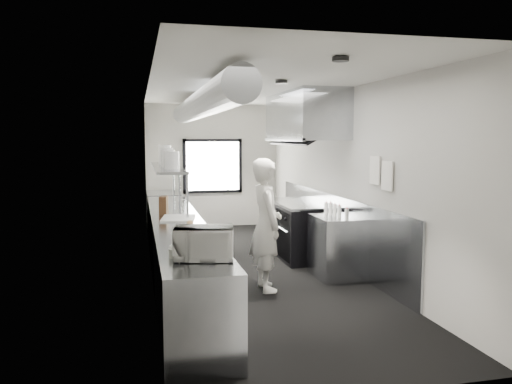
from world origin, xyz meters
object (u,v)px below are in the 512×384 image
pass_shelf (167,168)px  squeeze_bottle_a (347,214)px  line_cook (266,224)px  small_plate (190,227)px  plate_stack_a (172,160)px  plate_stack_b (168,159)px  knife_block (164,205)px  deli_tub_a (175,253)px  squeeze_bottle_b (339,212)px  exhaust_hood (305,117)px  deli_tub_b (176,250)px  far_work_table (164,214)px  plate_stack_c (167,157)px  range (300,229)px  squeeze_bottle_c (335,210)px  cutting_board (178,218)px  squeeze_bottle_d (331,209)px  prep_counter (178,252)px  bottle_station (337,247)px  plate_stack_d (165,155)px  squeeze_bottle_e (326,208)px  microwave (204,243)px

pass_shelf → squeeze_bottle_a: 3.15m
line_cook → small_plate: size_ratio=9.11×
small_plate → plate_stack_a: 1.55m
small_plate → plate_stack_b: plate_stack_b is taller
pass_shelf → knife_block: (-0.11, -0.84, -0.50)m
deli_tub_a → knife_block: size_ratio=0.47×
squeeze_bottle_b → exhaust_hood: bearing=90.8°
pass_shelf → deli_tub_b: pass_shelf is taller
deli_tub_a → plate_stack_a: 3.03m
far_work_table → plate_stack_c: plate_stack_c is taller
range → squeeze_bottle_c: (0.07, -1.38, 0.52)m
exhaust_hood → plate_stack_a: size_ratio=8.29×
deli_tub_b → cutting_board: (0.20, 2.25, -0.04)m
small_plate → squeeze_bottle_d: bearing=14.8°
prep_counter → squeeze_bottle_d: squeeze_bottle_d is taller
squeeze_bottle_a → line_cook: bearing=-179.7°
line_cook → bottle_station: bearing=-75.7°
deli_tub_a → deli_tub_b: bearing=79.0°
cutting_board → range: bearing=26.6°
deli_tub_b → deli_tub_a: bearing=-101.0°
plate_stack_d → squeeze_bottle_e: (2.26, -2.08, -0.75)m
microwave → small_plate: (0.04, 1.73, -0.14)m
cutting_board → knife_block: size_ratio=2.28×
far_work_table → plate_stack_a: (-0.02, -3.01, 1.25)m
microwave → squeeze_bottle_d: microwave is taller
microwave → squeeze_bottle_e: 3.24m
plate_stack_c → squeeze_bottle_a: plate_stack_c is taller
prep_counter → deli_tub_b: bearing=-94.7°
pass_shelf → squeeze_bottle_d: (2.28, -1.57, -0.54)m
squeeze_bottle_a → pass_shelf: bearing=138.7°
squeeze_bottle_b → prep_counter: bearing=171.8°
pass_shelf → bottle_station: size_ratio=3.33×
cutting_board → plate_stack_a: bearing=94.4°
line_cook → squeeze_bottle_d: (1.10, 0.48, 0.11)m
range → squeeze_bottle_d: bearing=-87.8°
pass_shelf → plate_stack_b: plate_stack_b is taller
squeeze_bottle_a → deli_tub_a: bearing=-145.7°
line_cook → knife_block: (-1.29, 1.21, 0.15)m
small_plate → squeeze_bottle_e: 2.22m
prep_counter → plate_stack_d: (-0.04, 2.14, 1.29)m
bottle_station → squeeze_bottle_e: size_ratio=5.18×
exhaust_hood → small_plate: exhaust_hood is taller
bottle_station → microwave: 3.16m
prep_counter → small_plate: 0.79m
bottle_station → deli_tub_a: deli_tub_a is taller
squeeze_bottle_b → cutting_board: bearing=168.9°
prep_counter → squeeze_bottle_a: bearing=-13.4°
range → bottle_station: 1.40m
exhaust_hood → squeeze_bottle_b: size_ratio=12.21×
plate_stack_b → squeeze_bottle_b: (2.31, -1.52, -0.72)m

